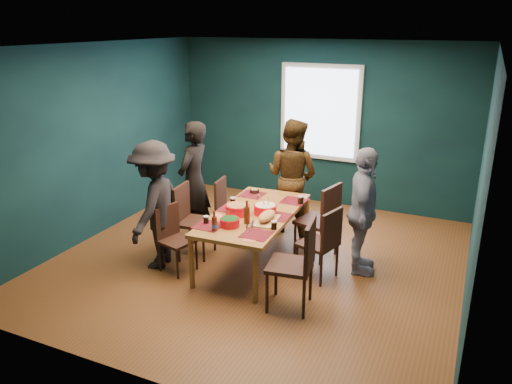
# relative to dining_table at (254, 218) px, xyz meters

# --- Properties ---
(room) EXTENTS (5.01, 5.01, 2.71)m
(room) POSITION_rel_dining_table_xyz_m (0.01, 0.38, 0.73)
(room) COLOR brown
(room) RESTS_ON ground
(dining_table) EXTENTS (1.01, 1.89, 0.70)m
(dining_table) POSITION_rel_dining_table_xyz_m (0.00, 0.00, 0.00)
(dining_table) COLOR #AA6533
(dining_table) RESTS_ON floor
(chair_left_far) EXTENTS (0.42, 0.42, 0.84)m
(chair_left_far) POSITION_rel_dining_table_xyz_m (-0.74, 0.66, -0.15)
(chair_left_far) COLOR black
(chair_left_far) RESTS_ON floor
(chair_left_mid) EXTENTS (0.48, 0.48, 0.95)m
(chair_left_mid) POSITION_rel_dining_table_xyz_m (-0.91, -0.07, -0.08)
(chair_left_mid) COLOR black
(chair_left_mid) RESTS_ON floor
(chair_left_near) EXTENTS (0.45, 0.45, 0.83)m
(chair_left_near) POSITION_rel_dining_table_xyz_m (-0.86, -0.54, -0.16)
(chair_left_near) COLOR black
(chair_left_near) RESTS_ON floor
(chair_right_far) EXTENTS (0.55, 0.55, 1.01)m
(chair_right_far) POSITION_rel_dining_table_xyz_m (0.73, 0.53, -0.05)
(chair_right_far) COLOR black
(chair_right_far) RESTS_ON floor
(chair_right_mid) EXTENTS (0.50, 0.50, 0.90)m
(chair_right_mid) POSITION_rel_dining_table_xyz_m (0.92, -0.02, -0.11)
(chair_right_mid) COLOR black
(chair_right_mid) RESTS_ON floor
(chair_right_near) EXTENTS (0.52, 0.52, 1.02)m
(chair_right_near) POSITION_rel_dining_table_xyz_m (0.87, -0.75, -0.04)
(chair_right_near) COLOR black
(chair_right_near) RESTS_ON floor
(person_far_left) EXTENTS (0.42, 0.63, 1.69)m
(person_far_left) POSITION_rel_dining_table_xyz_m (-1.12, 0.42, 0.21)
(person_far_left) COLOR black
(person_far_left) RESTS_ON floor
(person_back) EXTENTS (0.91, 0.77, 1.67)m
(person_back) POSITION_rel_dining_table_xyz_m (0.04, 1.24, 0.20)
(person_back) COLOR black
(person_back) RESTS_ON floor
(person_right) EXTENTS (0.59, 0.99, 1.58)m
(person_right) POSITION_rel_dining_table_xyz_m (1.27, 0.36, 0.15)
(person_right) COLOR silver
(person_right) RESTS_ON floor
(person_near_left) EXTENTS (0.79, 1.14, 1.62)m
(person_near_left) POSITION_rel_dining_table_xyz_m (-1.11, -0.52, 0.17)
(person_near_left) COLOR black
(person_near_left) RESTS_ON floor
(bowl_salad) EXTENTS (0.29, 0.29, 0.12)m
(bowl_salad) POSITION_rel_dining_table_xyz_m (-0.17, -0.13, 0.13)
(bowl_salad) COLOR red
(bowl_salad) RESTS_ON dining_table
(bowl_dumpling) EXTENTS (0.29, 0.29, 0.27)m
(bowl_dumpling) POSITION_rel_dining_table_xyz_m (0.14, 0.03, 0.13)
(bowl_dumpling) COLOR red
(bowl_dumpling) RESTS_ON dining_table
(bowl_herbs) EXTENTS (0.23, 0.23, 0.10)m
(bowl_herbs) POSITION_rel_dining_table_xyz_m (-0.08, -0.51, 0.12)
(bowl_herbs) COLOR red
(bowl_herbs) RESTS_ON dining_table
(cutting_board) EXTENTS (0.29, 0.56, 0.12)m
(cutting_board) POSITION_rel_dining_table_xyz_m (0.26, -0.20, 0.12)
(cutting_board) COLOR tan
(cutting_board) RESTS_ON dining_table
(small_bowl) EXTENTS (0.13, 0.13, 0.06)m
(small_bowl) POSITION_rel_dining_table_xyz_m (-0.31, 0.69, 0.10)
(small_bowl) COLOR black
(small_bowl) RESTS_ON dining_table
(beer_bottle_a) EXTENTS (0.06, 0.06, 0.24)m
(beer_bottle_a) POSITION_rel_dining_table_xyz_m (-0.17, -0.70, 0.15)
(beer_bottle_a) COLOR #4E200D
(beer_bottle_a) RESTS_ON dining_table
(beer_bottle_b) EXTENTS (0.07, 0.07, 0.28)m
(beer_bottle_b) POSITION_rel_dining_table_xyz_m (0.07, -0.35, 0.18)
(beer_bottle_b) COLOR #4E200D
(beer_bottle_b) RESTS_ON dining_table
(cola_glass_a) EXTENTS (0.07, 0.07, 0.09)m
(cola_glass_a) POSITION_rel_dining_table_xyz_m (-0.37, -0.55, 0.12)
(cola_glass_a) COLOR black
(cola_glass_a) RESTS_ON dining_table
(cola_glass_b) EXTENTS (0.07, 0.07, 0.10)m
(cola_glass_b) POSITION_rel_dining_table_xyz_m (0.42, -0.38, 0.12)
(cola_glass_b) COLOR black
(cola_glass_b) RESTS_ON dining_table
(cola_glass_c) EXTENTS (0.08, 0.08, 0.11)m
(cola_glass_c) POSITION_rel_dining_table_xyz_m (0.42, 0.54, 0.13)
(cola_glass_c) COLOR black
(cola_glass_c) RESTS_ON dining_table
(cola_glass_d) EXTENTS (0.07, 0.07, 0.10)m
(cola_glass_d) POSITION_rel_dining_table_xyz_m (-0.37, 0.14, 0.12)
(cola_glass_d) COLOR black
(cola_glass_d) RESTS_ON dining_table
(napkin_a) EXTENTS (0.19, 0.19, 0.00)m
(napkin_a) POSITION_rel_dining_table_xyz_m (0.36, 0.06, 0.07)
(napkin_a) COLOR #DC665C
(napkin_a) RESTS_ON dining_table
(napkin_b) EXTENTS (0.14, 0.14, 0.00)m
(napkin_b) POSITION_rel_dining_table_xyz_m (-0.35, -0.30, 0.07)
(napkin_b) COLOR #DC665C
(napkin_b) RESTS_ON dining_table
(napkin_c) EXTENTS (0.18, 0.18, 0.00)m
(napkin_c) POSITION_rel_dining_table_xyz_m (0.29, -0.75, 0.07)
(napkin_c) COLOR #DC665C
(napkin_c) RESTS_ON dining_table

